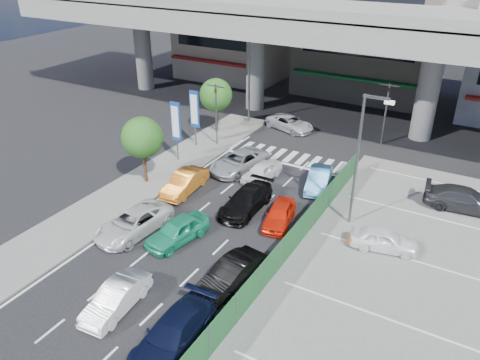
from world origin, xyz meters
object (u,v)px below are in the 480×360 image
Objects in this scene: sedan_black_mid at (246,200)px; traffic_cone at (349,238)px; tree_near at (142,138)px; tree_far at (216,95)px; street_lamp_left at (251,72)px; wagon_silver_front_left at (239,162)px; signboard_near at (176,123)px; taxi_orange_left at (185,182)px; sedan_white_front_mid at (262,171)px; crossing_wagon_silver at (290,123)px; taxi_teal_mid at (178,231)px; minivan_navy_back at (173,333)px; taxi_orange_right at (279,214)px; sedan_white_mid_left at (134,223)px; traffic_light_left at (216,100)px; hatch_black_mid_right at (232,274)px; signboard_far at (194,111)px; hatch_white_back_mid at (116,298)px; parked_sedan_white at (384,239)px; parked_sedan_dgrey at (465,199)px; traffic_light_right at (388,98)px; street_lamp_right at (361,151)px; kei_truck_front_right at (319,179)px.

sedan_black_mid reaches higher than traffic_cone.
tree_near and tree_far have the same top height.
wagon_silver_front_left is (3.99, -9.09, -4.08)m from street_lamp_left.
signboard_near reaches higher than taxi_orange_left.
sedan_white_front_mid is 10.01m from crossing_wagon_silver.
crossing_wagon_silver is (-1.64, 18.88, -0.06)m from taxi_teal_mid.
taxi_orange_right is at bearing 89.10° from minivan_navy_back.
signboard_near is 0.98× the size of tree_far.
sedan_white_mid_left is at bearing -74.79° from tree_far.
hatch_black_mid_right is (9.95, -14.40, -3.25)m from traffic_light_left.
tree_near is 12.80m from hatch_black_mid_right.
signboard_far is at bearing -144.30° from traffic_light_left.
taxi_teal_mid is 6.14m from taxi_orange_right.
signboard_far reaches higher than taxi_orange_right.
hatch_white_back_mid is at bearing -63.51° from signboard_near.
parked_sedan_dgrey is (3.30, 6.74, 0.09)m from parked_sedan_white.
traffic_light_left reaches higher than wagon_silver_front_left.
traffic_light_right reaches higher than crossing_wagon_silver.
traffic_light_right reaches higher than sedan_black_mid.
taxi_teal_mid reaches higher than crossing_wagon_silver.
traffic_light_right reaches higher than signboard_near.
wagon_silver_front_left is (3.87, -3.09, -3.25)m from traffic_light_left.
traffic_light_right is 1.06× the size of parked_sedan_dgrey.
parked_sedan_white is (10.30, 4.91, -0.01)m from taxi_teal_mid.
taxi_teal_mid is 5.15m from sedan_black_mid.
taxi_orange_right is at bearing -40.50° from traffic_light_left.
signboard_far is 1.12× the size of taxi_orange_left.
street_lamp_right reaches higher than minivan_navy_back.
traffic_light_right is at bearing 3.02° from parked_sedan_white.
tree_far is (-13.30, -4.50, -0.55)m from traffic_light_right.
taxi_orange_left is at bearing 4.88° from tree_near.
taxi_orange_right is 0.74× the size of wagon_silver_front_left.
taxi_teal_mid is 0.85× the size of sedan_black_mid.
parked_sedan_dgrey is at bearing 18.36° from taxi_orange_left.
street_lamp_left is at bearing 36.89° from parked_sedan_white.
parked_sedan_dgrey reaches higher than kei_truck_front_right.
street_lamp_right reaches higher than hatch_white_back_mid.
parked_sedan_dgrey is at bearing -3.07° from traffic_light_left.
tree_far is 16.55m from sedan_white_mid_left.
taxi_teal_mid is 17.90m from parked_sedan_dgrey.
parked_sedan_dgrey is (11.90, 6.78, 0.08)m from sedan_black_mid.
street_lamp_right reaches higher than traffic_light_left.
parked_sedan_dgrey is at bearing 51.28° from taxi_teal_mid.
street_lamp_left is at bearing 134.70° from traffic_cone.
traffic_cone is (13.99, -14.14, -4.38)m from street_lamp_left.
hatch_white_back_mid is (-5.48, -25.49, -3.29)m from traffic_light_right.
signboard_near is 16.37m from hatch_white_back_mid.
signboard_far is at bearing 119.77° from minivan_navy_back.
hatch_white_back_mid is 0.82× the size of sedan_black_mid.
tree_near reaches higher than hatch_black_mid_right.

